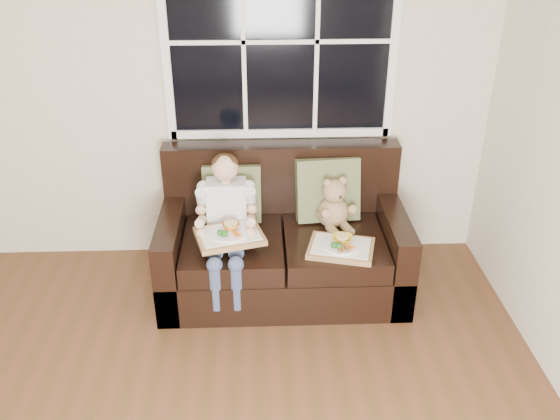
{
  "coord_description": "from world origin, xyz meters",
  "views": [
    {
      "loc": [
        0.56,
        -1.6,
        2.54
      ],
      "look_at": [
        0.69,
        1.85,
        0.69
      ],
      "focal_mm": 38.0,
      "sensor_mm": 36.0,
      "label": 1
    }
  ],
  "objects_px": {
    "loveseat": "(283,246)",
    "tray_right": "(341,247)",
    "child": "(226,213)",
    "teddy_bear": "(334,207)",
    "tray_left": "(230,235)"
  },
  "relations": [
    {
      "from": "loveseat",
      "to": "tray_right",
      "type": "xyz_separation_m",
      "value": [
        0.37,
        -0.31,
        0.17
      ]
    },
    {
      "from": "loveseat",
      "to": "teddy_bear",
      "type": "bearing_deg",
      "value": 3.95
    },
    {
      "from": "child",
      "to": "tray_left",
      "type": "bearing_deg",
      "value": -81.39
    },
    {
      "from": "child",
      "to": "teddy_bear",
      "type": "relative_size",
      "value": 2.27
    },
    {
      "from": "teddy_bear",
      "to": "tray_left",
      "type": "xyz_separation_m",
      "value": [
        -0.72,
        -0.31,
        -0.03
      ]
    },
    {
      "from": "loveseat",
      "to": "tray_right",
      "type": "distance_m",
      "value": 0.51
    },
    {
      "from": "teddy_bear",
      "to": "tray_right",
      "type": "xyz_separation_m",
      "value": [
        0.02,
        -0.33,
        -0.12
      ]
    },
    {
      "from": "tray_right",
      "to": "child",
      "type": "bearing_deg",
      "value": -179.35
    },
    {
      "from": "tray_left",
      "to": "loveseat",
      "type": "bearing_deg",
      "value": 22.53
    },
    {
      "from": "tray_left",
      "to": "tray_right",
      "type": "height_order",
      "value": "tray_left"
    },
    {
      "from": "loveseat",
      "to": "tray_left",
      "type": "relative_size",
      "value": 3.42
    },
    {
      "from": "loveseat",
      "to": "tray_left",
      "type": "distance_m",
      "value": 0.53
    },
    {
      "from": "loveseat",
      "to": "tray_right",
      "type": "bearing_deg",
      "value": -39.5
    },
    {
      "from": "tray_right",
      "to": "tray_left",
      "type": "bearing_deg",
      "value": -167.51
    },
    {
      "from": "child",
      "to": "tray_right",
      "type": "relative_size",
      "value": 1.81
    }
  ]
}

